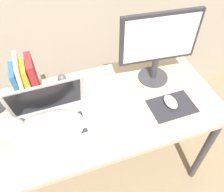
{
  "coord_description": "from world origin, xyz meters",
  "views": [
    {
      "loc": [
        -0.2,
        -0.46,
        1.68
      ],
      "look_at": [
        0.06,
        0.28,
        0.81
      ],
      "focal_mm": 38.0,
      "sensor_mm": 36.0,
      "label": 1
    }
  ],
  "objects_px": {
    "cat": "(43,129)",
    "webcam": "(62,79)",
    "external_monitor": "(159,44)",
    "book_row": "(25,79)",
    "laptop": "(52,119)",
    "computer_mouse": "(171,102)"
  },
  "relations": [
    {
      "from": "book_row",
      "to": "webcam",
      "type": "relative_size",
      "value": 3.05
    },
    {
      "from": "laptop",
      "to": "external_monitor",
      "type": "distance_m",
      "value": 0.66
    },
    {
      "from": "computer_mouse",
      "to": "webcam",
      "type": "height_order",
      "value": "webcam"
    },
    {
      "from": "cat",
      "to": "book_row",
      "type": "bearing_deg",
      "value": 96.74
    },
    {
      "from": "laptop",
      "to": "external_monitor",
      "type": "bearing_deg",
      "value": 13.39
    },
    {
      "from": "laptop",
      "to": "computer_mouse",
      "type": "xyz_separation_m",
      "value": [
        0.61,
        -0.07,
        -0.03
      ]
    },
    {
      "from": "external_monitor",
      "to": "book_row",
      "type": "relative_size",
      "value": 1.8
    },
    {
      "from": "cat",
      "to": "webcam",
      "type": "height_order",
      "value": "cat"
    },
    {
      "from": "book_row",
      "to": "external_monitor",
      "type": "bearing_deg",
      "value": -9.8
    },
    {
      "from": "external_monitor",
      "to": "book_row",
      "type": "distance_m",
      "value": 0.72
    },
    {
      "from": "cat",
      "to": "computer_mouse",
      "type": "relative_size",
      "value": 4.6
    },
    {
      "from": "cat",
      "to": "book_row",
      "type": "height_order",
      "value": "book_row"
    },
    {
      "from": "external_monitor",
      "to": "computer_mouse",
      "type": "bearing_deg",
      "value": -90.96
    },
    {
      "from": "external_monitor",
      "to": "webcam",
      "type": "height_order",
      "value": "external_monitor"
    },
    {
      "from": "book_row",
      "to": "laptop",
      "type": "bearing_deg",
      "value": -72.46
    },
    {
      "from": "laptop",
      "to": "webcam",
      "type": "bearing_deg",
      "value": 68.95
    },
    {
      "from": "laptop",
      "to": "book_row",
      "type": "distance_m",
      "value": 0.29
    },
    {
      "from": "laptop",
      "to": "external_monitor",
      "type": "height_order",
      "value": "external_monitor"
    },
    {
      "from": "cat",
      "to": "book_row",
      "type": "distance_m",
      "value": 0.32
    },
    {
      "from": "book_row",
      "to": "cat",
      "type": "bearing_deg",
      "value": -83.26
    },
    {
      "from": "laptop",
      "to": "computer_mouse",
      "type": "distance_m",
      "value": 0.62
    },
    {
      "from": "laptop",
      "to": "computer_mouse",
      "type": "relative_size",
      "value": 3.61
    }
  ]
}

